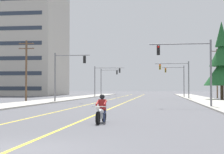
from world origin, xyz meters
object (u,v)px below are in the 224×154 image
object	(u,v)px
traffic_signal_mid_right	(179,74)
utility_pole_left_near	(26,68)
traffic_signal_near_right	(192,62)
utility_pole_right_far	(217,72)
traffic_signal_far_left	(106,78)
conifer_tree_right_verge_far	(222,64)
traffic_signal_near_left	(65,70)
traffic_signal_mid_left	(103,76)
motorcycle_with_rider	(101,112)
traffic_signal_far_right	(178,77)
apartment_building_far_left_block	(26,40)

from	to	relation	value
traffic_signal_mid_right	utility_pole_left_near	xyz separation A→B (m)	(-20.48, -14.80, 0.22)
traffic_signal_near_right	utility_pole_right_far	xyz separation A→B (m)	(7.18, 32.27, 0.44)
traffic_signal_far_left	conifer_tree_right_verge_far	distance (m)	32.98
traffic_signal_near_right	traffic_signal_near_left	distance (m)	17.80
traffic_signal_mid_right	utility_pole_right_far	xyz separation A→B (m)	(7.02, 5.63, 0.45)
traffic_signal_near_left	utility_pole_left_near	distance (m)	5.93
traffic_signal_mid_left	motorcycle_with_rider	bearing A→B (deg)	-81.35
conifer_tree_right_verge_far	traffic_signal_far_right	bearing A→B (deg)	108.20
traffic_signal_far_right	traffic_signal_far_left	bearing A→B (deg)	151.13
utility_pole_left_near	apartment_building_far_left_block	size ratio (longest dim) A/B	0.29
traffic_signal_near_left	utility_pole_left_near	bearing A→B (deg)	163.07
traffic_signal_near_left	traffic_signal_mid_left	world-z (taller)	same
utility_pole_right_far	traffic_signal_mid_right	bearing A→B (deg)	-141.29
utility_pole_right_far	apartment_building_far_left_block	xyz separation A→B (m)	(-44.24, 23.25, 9.46)
motorcycle_with_rider	traffic_signal_mid_left	distance (m)	54.54
traffic_signal_near_right	apartment_building_far_left_block	xyz separation A→B (m)	(-37.07, 55.52, 9.91)
traffic_signal_mid_left	traffic_signal_far_left	world-z (taller)	same
traffic_signal_far_left	conifer_tree_right_verge_far	xyz separation A→B (m)	(20.95, -25.43, 1.30)
traffic_signal_mid_left	traffic_signal_far_right	size ratio (longest dim) A/B	1.00
motorcycle_with_rider	traffic_signal_near_right	world-z (taller)	traffic_signal_near_right
motorcycle_with_rider	conifer_tree_right_verge_far	size ratio (longest dim) A/B	0.19
traffic_signal_near_left	apartment_building_far_left_block	distance (m)	51.61
traffic_signal_far_right	utility_pole_right_far	distance (m)	8.93
traffic_signal_far_left	utility_pole_right_far	world-z (taller)	utility_pole_right_far
apartment_building_far_left_block	traffic_signal_near_right	bearing A→B (deg)	-56.27
utility_pole_left_near	motorcycle_with_rider	bearing A→B (deg)	-62.38
traffic_signal_near_right	traffic_signal_mid_right	world-z (taller)	same
traffic_signal_far_right	traffic_signal_mid_left	bearing A→B (deg)	-179.54
traffic_signal_near_right	traffic_signal_far_left	distance (m)	49.04
conifer_tree_right_verge_far	apartment_building_far_left_block	size ratio (longest dim) A/B	0.42
traffic_signal_far_left	apartment_building_far_left_block	world-z (taller)	apartment_building_far_left_block
traffic_signal_mid_left	conifer_tree_right_verge_far	bearing A→B (deg)	-39.68
traffic_signal_far_right	traffic_signal_near_left	bearing A→B (deg)	-118.43
traffic_signal_mid_left	apartment_building_far_left_block	distance (m)	30.42
traffic_signal_near_right	utility_pole_left_near	size ratio (longest dim) A/B	0.77
motorcycle_with_rider	traffic_signal_far_left	bearing A→B (deg)	98.07
traffic_signal_mid_left	traffic_signal_far_right	xyz separation A→B (m)	(14.72, 0.12, -0.11)
traffic_signal_far_right	traffic_signal_mid_right	bearing A→B (deg)	-92.16
apartment_building_far_left_block	traffic_signal_near_left	bearing A→B (deg)	-63.73
traffic_signal_near_right	conifer_tree_right_verge_far	world-z (taller)	conifer_tree_right_verge_far
motorcycle_with_rider	traffic_signal_near_left	world-z (taller)	traffic_signal_near_left
motorcycle_with_rider	traffic_signal_mid_right	xyz separation A→B (m)	(6.09, 42.29, 3.55)
traffic_signal_near_right	conifer_tree_right_verge_far	xyz separation A→B (m)	(6.16, 21.33, 1.22)
motorcycle_with_rider	traffic_signal_far_right	bearing A→B (deg)	83.09
utility_pole_left_near	conifer_tree_right_verge_far	world-z (taller)	conifer_tree_right_verge_far
traffic_signal_far_right	apartment_building_far_left_block	size ratio (longest dim) A/B	0.22
traffic_signal_near_left	apartment_building_far_left_block	world-z (taller)	apartment_building_far_left_block
utility_pole_left_near	conifer_tree_right_verge_far	bearing A→B (deg)	19.72
apartment_building_far_left_block	conifer_tree_right_verge_far	bearing A→B (deg)	-38.34
motorcycle_with_rider	utility_pole_left_near	size ratio (longest dim) A/B	0.27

